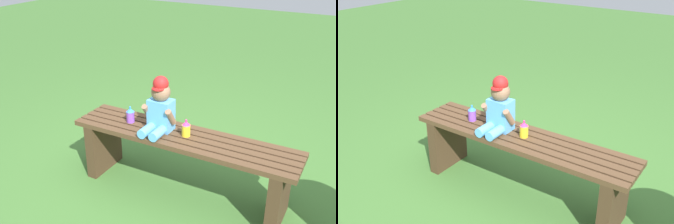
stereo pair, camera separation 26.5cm
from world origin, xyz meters
TOP-DOWN VIEW (x-y plane):
  - ground_plane at (0.00, 0.00)m, footprint 16.00×16.00m
  - park_bench at (0.00, 0.00)m, footprint 1.65×0.36m
  - child_figure at (-0.18, -0.01)m, footprint 0.23×0.27m
  - sippy_cup_left at (-0.44, 0.01)m, footprint 0.06×0.06m
  - sippy_cup_right at (0.02, 0.01)m, footprint 0.06×0.06m

SIDE VIEW (x-z plane):
  - ground_plane at x=0.00m, z-range 0.00..0.00m
  - park_bench at x=0.00m, z-range 0.08..0.56m
  - sippy_cup_left at x=-0.44m, z-range 0.47..0.60m
  - sippy_cup_right at x=0.02m, z-range 0.47..0.60m
  - child_figure at x=-0.18m, z-range 0.45..0.86m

